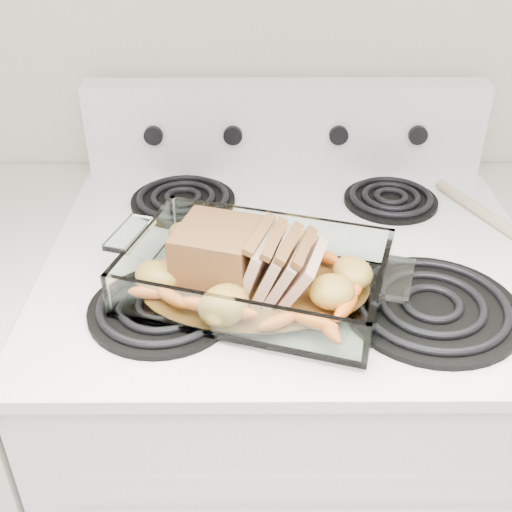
{
  "coord_description": "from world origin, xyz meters",
  "views": [
    {
      "loc": [
        -0.06,
        0.78,
        1.5
      ],
      "look_at": [
        -0.06,
        1.55,
        0.99
      ],
      "focal_mm": 45.0,
      "sensor_mm": 36.0,
      "label": 1
    }
  ],
  "objects": [
    {
      "name": "pork_roast",
      "position": [
        -0.09,
        1.53,
        0.99
      ],
      "size": [
        0.21,
        0.11,
        0.09
      ],
      "rotation": [
        0.0,
        0.0,
        -0.33
      ],
      "color": "brown",
      "rests_on": "baking_dish"
    },
    {
      "name": "baking_dish",
      "position": [
        -0.06,
        1.53,
        0.96
      ],
      "size": [
        0.36,
        0.24,
        0.07
      ],
      "rotation": [
        0.0,
        0.0,
        -0.3
      ],
      "color": "white",
      "rests_on": "electric_range"
    },
    {
      "name": "electric_range",
      "position": [
        0.0,
        1.66,
        0.48
      ],
      "size": [
        0.78,
        0.7,
        1.12
      ],
      "color": "white",
      "rests_on": "ground"
    },
    {
      "name": "roast_vegetables",
      "position": [
        -0.06,
        1.57,
        0.97
      ],
      "size": [
        0.38,
        0.21,
        0.05
      ],
      "rotation": [
        0.0,
        0.0,
        0.15
      ],
      "color": "#C84610",
      "rests_on": "baking_dish"
    }
  ]
}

